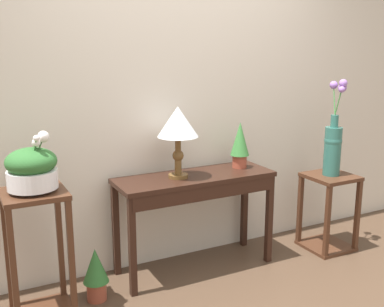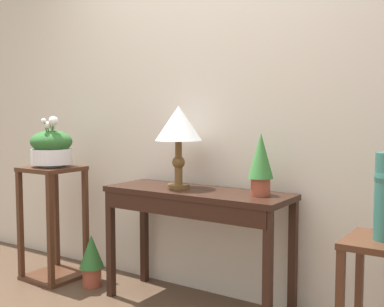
{
  "view_description": "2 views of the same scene",
  "coord_description": "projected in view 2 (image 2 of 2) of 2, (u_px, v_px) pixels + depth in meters",
  "views": [
    {
      "loc": [
        -1.51,
        -1.73,
        1.67
      ],
      "look_at": [
        0.06,
        1.3,
        0.88
      ],
      "focal_mm": 43.33,
      "sensor_mm": 36.0,
      "label": 1
    },
    {
      "loc": [
        1.63,
        -1.26,
        1.21
      ],
      "look_at": [
        -0.04,
        1.24,
        0.96
      ],
      "focal_mm": 44.66,
      "sensor_mm": 36.0,
      "label": 2
    }
  ],
  "objects": [
    {
      "name": "table_lamp",
      "position": [
        178.0,
        127.0,
        2.99
      ],
      "size": [
        0.29,
        0.29,
        0.52
      ],
      "color": "brown",
      "rests_on": "console_table"
    },
    {
      "name": "pedestal_stand_left",
      "position": [
        53.0,
        223.0,
        3.5
      ],
      "size": [
        0.37,
        0.37,
        0.83
      ],
      "color": "#472819",
      "rests_on": "ground"
    },
    {
      "name": "potted_plant_on_console",
      "position": [
        261.0,
        161.0,
        2.73
      ],
      "size": [
        0.15,
        0.15,
        0.36
      ],
      "color": "#9E4733",
      "rests_on": "console_table"
    },
    {
      "name": "potted_plant_floor",
      "position": [
        92.0,
        258.0,
        3.34
      ],
      "size": [
        0.17,
        0.17,
        0.37
      ],
      "color": "#9E4733",
      "rests_on": "ground"
    },
    {
      "name": "console_table",
      "position": [
        194.0,
        208.0,
        2.93
      ],
      "size": [
        1.19,
        0.41,
        0.74
      ],
      "color": "black",
      "rests_on": "ground"
    },
    {
      "name": "back_wall_with_art",
      "position": [
        218.0,
        85.0,
        3.15
      ],
      "size": [
        9.0,
        0.1,
        2.8
      ],
      "color": "beige",
      "rests_on": "ground"
    },
    {
      "name": "planter_bowl_wide_left",
      "position": [
        52.0,
        147.0,
        3.45
      ],
      "size": [
        0.3,
        0.3,
        0.37
      ],
      "color": "silver",
      "rests_on": "pedestal_stand_left"
    }
  ]
}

